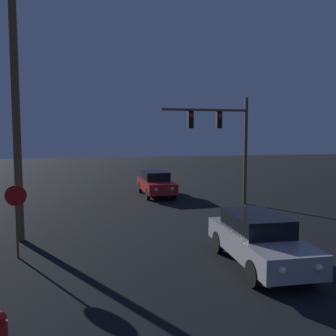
{
  "coord_description": "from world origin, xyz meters",
  "views": [
    {
      "loc": [
        -3.35,
        -0.35,
        3.88
      ],
      "look_at": [
        0.0,
        13.91,
        2.51
      ],
      "focal_mm": 40.0,
      "sensor_mm": 36.0,
      "label": 1
    }
  ],
  "objects_px": {
    "car_far": "(156,183)",
    "stop_sign": "(16,208)",
    "utility_pole": "(15,97)",
    "car_near": "(258,239)",
    "traffic_signal_mast": "(224,133)"
  },
  "relations": [
    {
      "from": "car_far",
      "to": "stop_sign",
      "type": "relative_size",
      "value": 2.01
    },
    {
      "from": "traffic_signal_mast",
      "to": "utility_pole",
      "type": "distance_m",
      "value": 10.79
    },
    {
      "from": "car_far",
      "to": "stop_sign",
      "type": "xyz_separation_m",
      "value": [
        -6.49,
        -10.51,
        0.78
      ]
    },
    {
      "from": "car_near",
      "to": "traffic_signal_mast",
      "type": "height_order",
      "value": "traffic_signal_mast"
    },
    {
      "from": "car_near",
      "to": "utility_pole",
      "type": "height_order",
      "value": "utility_pole"
    },
    {
      "from": "car_far",
      "to": "utility_pole",
      "type": "bearing_deg",
      "value": 51.08
    },
    {
      "from": "stop_sign",
      "to": "traffic_signal_mast",
      "type": "bearing_deg",
      "value": 35.12
    },
    {
      "from": "car_near",
      "to": "car_far",
      "type": "height_order",
      "value": "same"
    },
    {
      "from": "car_far",
      "to": "car_near",
      "type": "bearing_deg",
      "value": 91.73
    },
    {
      "from": "car_near",
      "to": "stop_sign",
      "type": "relative_size",
      "value": 2.03
    },
    {
      "from": "stop_sign",
      "to": "car_far",
      "type": "bearing_deg",
      "value": 58.3
    },
    {
      "from": "car_near",
      "to": "stop_sign",
      "type": "distance_m",
      "value": 7.4
    },
    {
      "from": "traffic_signal_mast",
      "to": "utility_pole",
      "type": "relative_size",
      "value": 0.58
    },
    {
      "from": "car_near",
      "to": "traffic_signal_mast",
      "type": "relative_size",
      "value": 0.8
    },
    {
      "from": "car_far",
      "to": "stop_sign",
      "type": "distance_m",
      "value": 12.38
    }
  ]
}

